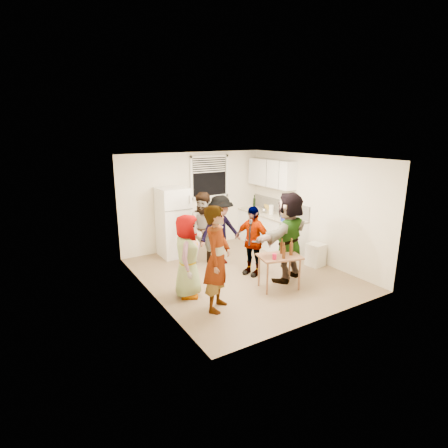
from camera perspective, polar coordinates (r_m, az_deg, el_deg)
room at (r=7.67m, az=2.86°, el=-8.15°), size 4.00×4.50×2.50m
window at (r=9.26m, az=-2.38°, el=7.71°), size 1.12×0.10×1.06m
refrigerator at (r=8.64m, az=-8.23°, el=0.30°), size 0.70×0.70×1.70m
counter_lower at (r=9.36m, az=7.59°, el=-1.20°), size 0.60×2.20×0.86m
countertop at (r=9.25m, az=7.69°, el=1.48°), size 0.64×2.22×0.04m
backsplash at (r=9.39m, az=9.09°, el=2.87°), size 0.03×2.20×0.36m
upper_cabinets at (r=9.30m, az=7.77°, el=8.24°), size 0.34×1.60×0.70m
kettle at (r=9.40m, az=6.54°, el=1.85°), size 0.26×0.23×0.18m
paper_towel at (r=9.22m, az=7.68°, el=1.56°), size 0.12×0.12×0.25m
wine_bottle at (r=9.91m, az=4.94°, el=2.57°), size 0.07×0.07×0.29m
beer_bottle_counter at (r=8.74m, az=9.63°, el=0.75°), size 0.06×0.06×0.25m
blue_cup at (r=8.56m, az=9.54°, el=0.46°), size 0.10×0.10×0.13m
picture_frame at (r=9.72m, az=7.01°, el=2.73°), size 0.02×0.19×0.16m
trash_bin at (r=8.33m, az=14.71°, el=-4.92°), size 0.39×0.39×0.52m
serving_table at (r=7.11m, az=8.85°, el=-10.24°), size 0.90×0.71×0.67m
beer_bottle_table at (r=6.93m, az=10.86°, el=-4.99°), size 0.07×0.07×0.25m
red_cup at (r=6.66m, az=8.22°, el=-5.72°), size 0.08×0.08×0.11m
guest_grey at (r=6.78m, az=-5.80°, el=-11.44°), size 1.72×1.52×0.50m
guest_stripe at (r=6.30m, az=-1.07°, el=-13.54°), size 1.73×1.80×0.44m
guest_back_left at (r=8.17m, az=-3.01°, el=-6.70°), size 1.59×1.89×0.65m
guest_back_right at (r=8.25m, az=-0.59°, el=-6.45°), size 1.05×1.62×0.60m
guest_black at (r=7.70m, az=4.53°, el=-8.10°), size 1.72×1.36×0.37m
guest_orange at (r=7.55m, az=10.16°, el=-8.77°), size 2.24×2.32×0.55m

